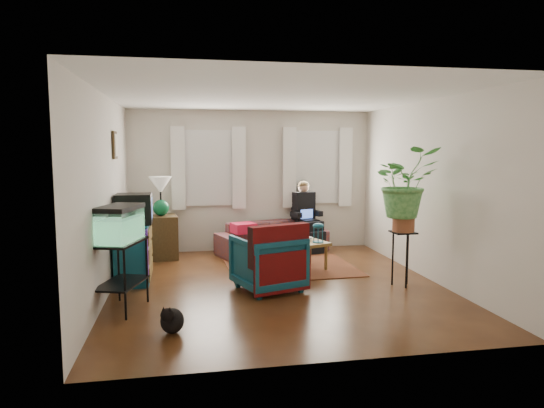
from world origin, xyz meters
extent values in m
cube|color=#4F2B14|center=(0.00, 0.00, 0.00)|extent=(4.50, 5.00, 0.01)
cube|color=white|center=(0.00, 0.00, 2.60)|extent=(4.50, 5.00, 0.01)
cube|color=silver|center=(0.00, 2.50, 1.30)|extent=(4.50, 0.01, 2.60)
cube|color=silver|center=(0.00, -2.50, 1.30)|extent=(4.50, 0.01, 2.60)
cube|color=silver|center=(-2.25, 0.00, 1.30)|extent=(0.01, 5.00, 2.60)
cube|color=silver|center=(2.25, 0.00, 1.30)|extent=(0.01, 5.00, 2.60)
cube|color=white|center=(-0.80, 2.48, 1.55)|extent=(1.08, 0.04, 1.38)
cube|color=white|center=(1.25, 2.48, 1.55)|extent=(1.08, 0.04, 1.38)
cube|color=white|center=(-0.80, 2.40, 1.55)|extent=(1.36, 0.06, 1.50)
cube|color=white|center=(1.25, 2.40, 1.55)|extent=(1.36, 0.06, 1.50)
cube|color=#3D2616|center=(-2.21, 0.85, 1.95)|extent=(0.04, 0.32, 0.40)
cube|color=maroon|center=(0.41, 0.94, 0.01)|extent=(2.06, 1.67, 0.01)
imported|color=brown|center=(0.31, 2.05, 0.39)|extent=(2.13, 1.35, 0.78)
cube|color=#372614|center=(-1.65, 2.00, 0.38)|extent=(0.57, 0.57, 0.75)
cube|color=#12526E|center=(-1.99, 0.61, 0.41)|extent=(0.46, 0.91, 0.82)
cube|color=black|center=(-1.97, 0.70, 1.04)|extent=(0.50, 0.46, 0.44)
cube|color=black|center=(-2.00, -0.69, 0.41)|extent=(0.61, 0.83, 0.82)
cube|color=#7FD899|center=(-2.00, -0.69, 1.04)|extent=(0.55, 0.75, 0.43)
ellipsoid|color=black|center=(-1.40, -1.54, 0.16)|extent=(0.34, 0.43, 0.32)
imported|color=#106363|center=(-0.16, -0.18, 0.41)|extent=(1.01, 0.97, 0.83)
cube|color=#9E0A0A|center=(-0.06, -0.48, 0.59)|extent=(0.85, 0.45, 0.68)
cube|color=brown|center=(0.39, 0.74, 0.22)|extent=(1.21, 0.91, 0.44)
imported|color=white|center=(0.20, 0.57, 0.49)|extent=(0.15, 0.15, 0.10)
imported|color=beige|center=(0.50, 0.59, 0.49)|extent=(0.12, 0.12, 0.09)
imported|color=white|center=(0.64, 0.93, 0.47)|extent=(0.27, 0.27, 0.05)
cylinder|color=#B21414|center=(0.07, 0.78, 0.46)|extent=(0.42, 0.42, 0.04)
cube|color=black|center=(1.70, -0.33, 0.38)|extent=(0.33, 0.33, 0.77)
imported|color=#599947|center=(1.70, -0.33, 1.29)|extent=(0.89, 0.77, 0.97)
camera|label=1|loc=(-1.26, -6.48, 1.89)|focal=32.00mm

